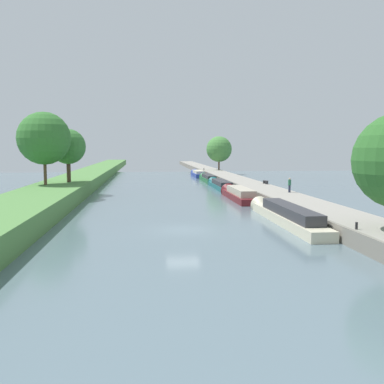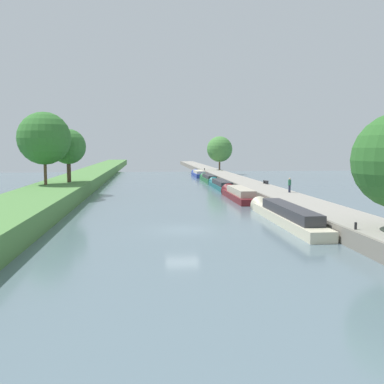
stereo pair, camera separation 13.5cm
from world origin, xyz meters
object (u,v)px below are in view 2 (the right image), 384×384
(narrowboat_blue, at_px, (198,174))
(park_bench, at_px, (266,181))
(narrowboat_maroon, at_px, (238,194))
(narrowboat_teal, at_px, (220,185))
(narrowboat_cream, at_px, (285,215))
(person_walking, at_px, (290,185))
(narrowboat_green, at_px, (208,179))
(mooring_bollard_near, at_px, (356,226))
(mooring_bollard_far, at_px, (204,169))

(narrowboat_blue, distance_m, park_bench, 33.32)
(narrowboat_maroon, relative_size, narrowboat_teal, 0.95)
(narrowboat_maroon, distance_m, park_bench, 10.16)
(narrowboat_teal, relative_size, narrowboat_blue, 1.19)
(narrowboat_teal, relative_size, park_bench, 9.19)
(narrowboat_cream, height_order, narrowboat_teal, narrowboat_cream)
(narrowboat_maroon, relative_size, person_walking, 7.87)
(narrowboat_cream, relative_size, narrowboat_green, 1.29)
(narrowboat_cream, relative_size, mooring_bollard_near, 36.46)
(narrowboat_cream, bearing_deg, person_walking, 70.16)
(narrowboat_cream, bearing_deg, park_bench, 78.04)
(person_walking, bearing_deg, narrowboat_cream, -109.84)
(narrowboat_green, distance_m, person_walking, 31.19)
(narrowboat_cream, relative_size, park_bench, 10.94)
(person_walking, bearing_deg, narrowboat_teal, 105.57)
(narrowboat_green, bearing_deg, narrowboat_maroon, -90.47)
(person_walking, xyz_separation_m, mooring_bollard_far, (-3.18, 49.59, -0.65))
(narrowboat_maroon, xyz_separation_m, person_walking, (5.18, -3.42, 1.37))
(narrowboat_teal, height_order, narrowboat_green, narrowboat_green)
(narrowboat_teal, distance_m, mooring_bollard_far, 31.89)
(person_walking, bearing_deg, narrowboat_blue, 96.61)
(narrowboat_cream, distance_m, mooring_bollard_near, 9.13)
(narrowboat_green, height_order, person_walking, person_walking)
(narrowboat_cream, relative_size, narrowboat_maroon, 1.26)
(narrowboat_green, relative_size, mooring_bollard_far, 28.33)
(narrowboat_blue, bearing_deg, narrowboat_cream, -89.65)
(person_walking, distance_m, mooring_bollard_far, 49.69)
(narrowboat_teal, bearing_deg, person_walking, -74.43)
(narrowboat_maroon, relative_size, mooring_bollard_near, 29.02)
(person_walking, bearing_deg, narrowboat_maroon, 146.55)
(narrowboat_green, xyz_separation_m, mooring_bollard_far, (1.77, 18.83, 0.77))
(narrowboat_blue, xyz_separation_m, person_walking, (5.17, -44.62, 1.39))
(narrowboat_maroon, bearing_deg, mooring_bollard_far, 87.52)
(narrowboat_cream, distance_m, narrowboat_teal, 31.12)
(narrowboat_maroon, bearing_deg, mooring_bollard_near, -85.57)
(person_walking, bearing_deg, mooring_bollard_near, -98.12)
(mooring_bollard_near, relative_size, park_bench, 0.30)
(narrowboat_blue, relative_size, mooring_bollard_far, 25.71)
(mooring_bollard_near, bearing_deg, narrowboat_cream, 100.35)
(narrowboat_blue, xyz_separation_m, park_bench, (5.68, -32.82, 0.87))
(park_bench, bearing_deg, narrowboat_green, 106.08)
(narrowboat_cream, relative_size, mooring_bollard_far, 36.46)
(narrowboat_maroon, height_order, mooring_bollard_far, mooring_bollard_far)
(narrowboat_green, height_order, narrowboat_blue, narrowboat_blue)
(narrowboat_green, relative_size, park_bench, 8.50)
(person_walking, distance_m, park_bench, 11.82)
(mooring_bollard_near, height_order, mooring_bollard_far, same)
(narrowboat_cream, height_order, person_walking, person_walking)
(mooring_bollard_near, xyz_separation_m, mooring_bollard_far, (0.00, 71.91, 0.00))
(person_walking, relative_size, mooring_bollard_far, 3.69)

